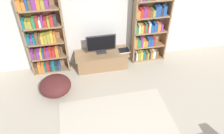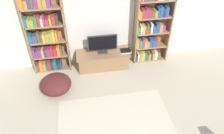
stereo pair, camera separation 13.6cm
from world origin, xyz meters
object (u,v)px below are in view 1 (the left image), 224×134
object	(u,v)px
bookshelf_left	(44,36)
tv_stand	(102,60)
television	(101,44)
beanbag_ottoman	(55,86)
laptop	(124,50)
bookshelf_right	(149,24)

from	to	relation	value
bookshelf_left	tv_stand	bearing A→B (deg)	-6.56
tv_stand	television	distance (m)	0.48
bookshelf_left	beanbag_ottoman	world-z (taller)	bookshelf_left
television	beanbag_ottoman	xyz separation A→B (m)	(-1.20, -0.76, -0.49)
laptop	beanbag_ottoman	distance (m)	1.93
television	laptop	distance (m)	0.64
bookshelf_right	bookshelf_left	bearing A→B (deg)	179.98
television	beanbag_ottoman	distance (m)	1.50
tv_stand	television	size ratio (longest dim) A/B	1.84
bookshelf_right	laptop	distance (m)	0.92
bookshelf_right	laptop	size ratio (longest dim) A/B	7.24
bookshelf_right	tv_stand	distance (m)	1.52
bookshelf_left	tv_stand	distance (m)	1.56
bookshelf_right	beanbag_ottoman	world-z (taller)	bookshelf_right
bookshelf_left	laptop	bearing A→B (deg)	-5.16
television	beanbag_ottoman	size ratio (longest dim) A/B	1.04
bookshelf_right	television	size ratio (longest dim) A/B	2.83
bookshelf_right	television	bearing A→B (deg)	-174.18
bookshelf_right	tv_stand	bearing A→B (deg)	-173.14
bookshelf_left	beanbag_ottoman	size ratio (longest dim) A/B	2.95
bookshelf_left	beanbag_ottoman	distance (m)	1.22
bookshelf_left	laptop	distance (m)	2.01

